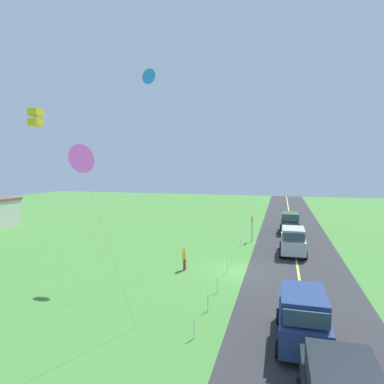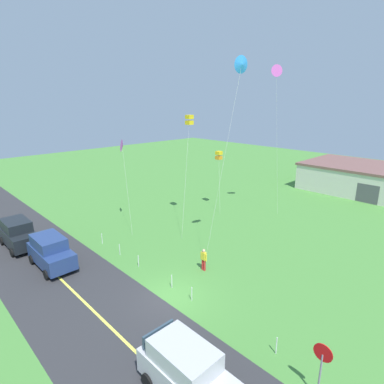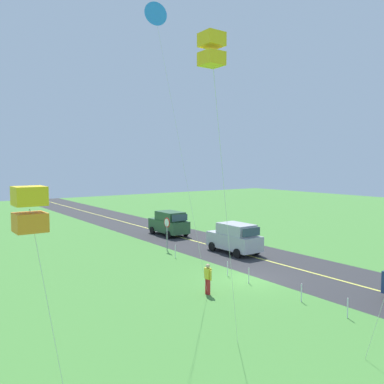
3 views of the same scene
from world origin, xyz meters
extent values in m
cube|color=#478438|center=(0.00, 0.00, -0.05)|extent=(120.00, 120.00, 0.10)
cube|color=#2D2D30|center=(0.00, -4.00, 0.00)|extent=(120.00, 7.00, 0.00)
cube|color=#E5E04C|center=(0.00, -4.00, 0.01)|extent=(120.00, 0.16, 0.00)
cube|color=#B7B7BC|center=(5.56, -3.77, 0.89)|extent=(4.40, 1.90, 1.10)
cube|color=#B7B7BC|center=(5.31, -3.77, 1.84)|extent=(2.73, 1.75, 0.80)
cube|color=#334756|center=(6.39, -3.77, 1.84)|extent=(0.10, 1.61, 0.64)
cube|color=#334756|center=(3.69, -3.77, 1.84)|extent=(0.10, 1.61, 0.60)
cylinder|color=black|center=(4.13, -2.82, 0.34)|extent=(0.68, 0.22, 0.68)
cylinder|color=black|center=(4.13, -4.72, 0.34)|extent=(0.68, 0.22, 0.68)
cube|color=black|center=(-13.74, -4.40, 0.89)|extent=(4.40, 1.90, 1.10)
cube|color=black|center=(-13.99, -4.40, 1.84)|extent=(2.73, 1.75, 0.80)
cube|color=#334756|center=(-12.90, -4.40, 1.84)|extent=(0.10, 1.62, 0.64)
cube|color=#334756|center=(-15.61, -4.40, 1.84)|extent=(0.10, 1.62, 0.60)
cylinder|color=black|center=(-12.31, -3.45, 0.34)|extent=(0.68, 0.22, 0.68)
cylinder|color=black|center=(-12.31, -5.35, 0.34)|extent=(0.68, 0.22, 0.68)
cylinder|color=black|center=(-15.17, -3.45, 0.34)|extent=(0.68, 0.22, 0.68)
cylinder|color=black|center=(-15.17, -5.35, 0.34)|extent=(0.68, 0.22, 0.68)
cube|color=navy|center=(-8.68, -3.71, 0.89)|extent=(4.40, 1.90, 1.10)
cube|color=navy|center=(-8.93, -3.71, 1.84)|extent=(2.73, 1.75, 0.80)
cube|color=#334756|center=(-7.84, -3.71, 1.84)|extent=(0.10, 1.62, 0.64)
cube|color=#334756|center=(-10.55, -3.71, 1.84)|extent=(0.10, 1.62, 0.60)
cylinder|color=black|center=(-7.25, -2.76, 0.34)|extent=(0.68, 0.22, 0.68)
cylinder|color=black|center=(-7.25, -4.66, 0.34)|extent=(0.68, 0.22, 0.68)
cylinder|color=black|center=(-10.11, -2.76, 0.34)|extent=(0.68, 0.22, 0.68)
cylinder|color=black|center=(-10.11, -4.66, 0.34)|extent=(0.68, 0.22, 0.68)
cylinder|color=gray|center=(9.19, -0.10, 1.05)|extent=(0.08, 0.08, 2.10)
cylinder|color=red|center=(9.19, -0.10, 2.18)|extent=(0.76, 0.04, 0.76)
cylinder|color=white|center=(9.19, -0.07, 2.18)|extent=(0.62, 0.01, 0.62)
cylinder|color=red|center=(-0.93, 3.72, 0.41)|extent=(0.16, 0.16, 0.82)
cylinder|color=red|center=(-0.75, 3.72, 0.41)|extent=(0.16, 0.16, 0.82)
cube|color=yellow|center=(-0.84, 3.72, 1.10)|extent=(0.36, 0.22, 0.56)
cylinder|color=yellow|center=(-1.08, 3.72, 1.05)|extent=(0.10, 0.10, 0.52)
cylinder|color=yellow|center=(-0.60, 3.72, 1.05)|extent=(0.10, 0.10, 0.52)
sphere|color=#D8AD84|center=(-0.84, 3.72, 1.49)|extent=(0.22, 0.22, 0.22)
cylinder|color=silver|center=(-0.58, 5.09, 6.82)|extent=(0.52, 2.75, 13.64)
cone|color=#2D8CE5|center=(-0.33, 6.45, 13.64)|extent=(0.41, 1.12, 1.11)
cylinder|color=silver|center=(-10.61, 4.00, 3.79)|extent=(2.42, 1.02, 7.59)
cone|color=#D859BF|center=(-11.81, 4.50, 7.58)|extent=(1.15, 0.74, 1.11)
cylinder|color=silver|center=(-7.07, 7.81, 4.89)|extent=(2.42, 3.23, 9.79)
cube|color=yellow|center=(-8.27, 9.42, 10.03)|extent=(0.56, 0.56, 0.36)
cube|color=yellow|center=(-8.27, 9.42, 9.53)|extent=(0.56, 0.56, 0.36)
cylinder|color=silver|center=(-8.20, 13.68, 2.96)|extent=(1.42, 1.21, 5.92)
cube|color=yellow|center=(-8.90, 14.28, 6.16)|extent=(0.56, 0.56, 0.36)
cube|color=orange|center=(-8.90, 14.28, 5.66)|extent=(0.56, 0.56, 0.36)
cylinder|color=silver|center=(-3.79, 17.12, 7.05)|extent=(0.70, 1.07, 14.09)
cone|color=#D859BF|center=(-4.13, 16.60, 14.09)|extent=(0.80, 1.05, 1.11)
cube|color=beige|center=(1.78, 33.16, 1.60)|extent=(18.00, 10.00, 3.20)
cube|color=brown|center=(1.78, 33.16, 3.35)|extent=(18.36, 10.20, 0.30)
cube|color=#4C4C51|center=(1.78, 28.21, 1.10)|extent=(2.40, 0.12, 2.20)
cylinder|color=silver|center=(-9.64, 0.70, 0.45)|extent=(0.05, 0.05, 0.90)
cylinder|color=silver|center=(-6.90, 0.70, 0.45)|extent=(0.05, 0.05, 0.90)
cylinder|color=silver|center=(-4.39, 0.70, 0.45)|extent=(0.05, 0.05, 0.90)
cylinder|color=silver|center=(-0.72, 0.70, 0.45)|extent=(0.05, 0.05, 0.90)
cylinder|color=silver|center=(1.11, 0.70, 0.45)|extent=(0.05, 0.05, 0.90)
cylinder|color=silver|center=(6.82, 0.70, 0.45)|extent=(0.05, 0.05, 0.90)
camera|label=1|loc=(-22.62, -2.75, 7.32)|focal=30.86mm
camera|label=2|loc=(12.79, -10.55, 11.47)|focal=29.48mm
camera|label=3|loc=(-16.74, 16.15, 6.79)|focal=37.36mm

